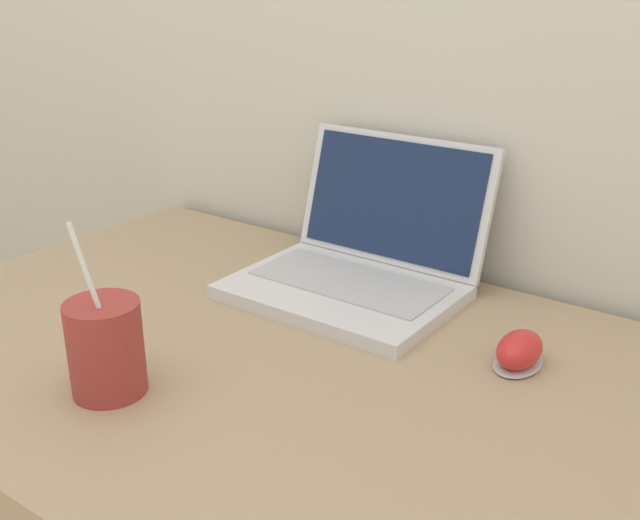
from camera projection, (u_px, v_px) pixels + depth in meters
laptop at (360, 259)px, 1.13m from camera, size 0.32×0.29×0.22m
drink_cup at (106, 346)px, 0.85m from camera, size 0.09×0.09×0.21m
computer_mouse at (519, 351)px, 0.92m from camera, size 0.06×0.08×0.04m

